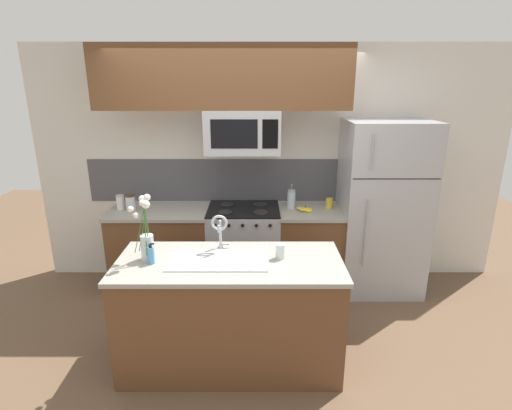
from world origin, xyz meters
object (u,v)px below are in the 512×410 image
(stove_range, at_px, (243,248))
(drinking_glass, at_px, (279,251))
(dish_soap_bottle, at_px, (150,255))
(flower_vase, at_px, (145,239))
(refrigerator, at_px, (380,208))
(storage_jar_tall, at_px, (119,202))
(storage_jar_medium, at_px, (129,203))
(microwave, at_px, (241,131))
(sink_faucet, at_px, (218,227))
(coffee_tin, at_px, (328,203))
(french_press, at_px, (290,199))
(banana_bunch, at_px, (304,209))

(stove_range, distance_m, drinking_glass, 1.35)
(drinking_glass, bearing_deg, dish_soap_bottle, -174.66)
(flower_vase, bearing_deg, dish_soap_bottle, -57.05)
(refrigerator, height_order, storage_jar_tall, refrigerator)
(refrigerator, xyz_separation_m, storage_jar_medium, (-2.66, -0.05, 0.07))
(microwave, relative_size, drinking_glass, 6.34)
(flower_vase, bearing_deg, refrigerator, 29.93)
(sink_faucet, bearing_deg, refrigerator, 33.40)
(stove_range, relative_size, dish_soap_bottle, 5.64)
(sink_faucet, bearing_deg, storage_jar_tall, 137.02)
(stove_range, height_order, drinking_glass, drinking_glass)
(flower_vase, bearing_deg, stove_range, 60.44)
(refrigerator, height_order, dish_soap_bottle, refrigerator)
(microwave, distance_m, sink_faucet, 1.22)
(storage_jar_tall, relative_size, drinking_glass, 1.32)
(refrigerator, xyz_separation_m, drinking_glass, (-1.15, -1.23, 0.05))
(sink_faucet, relative_size, flower_vase, 0.61)
(coffee_tin, bearing_deg, flower_vase, -141.65)
(stove_range, height_order, refrigerator, refrigerator)
(french_press, bearing_deg, sink_faucet, -120.93)
(sink_faucet, distance_m, dish_soap_bottle, 0.57)
(flower_vase, bearing_deg, banana_bunch, 40.94)
(banana_bunch, distance_m, coffee_tin, 0.29)
(coffee_tin, height_order, drinking_glass, drinking_glass)
(refrigerator, bearing_deg, dish_soap_bottle, -148.19)
(microwave, distance_m, storage_jar_tall, 1.51)
(french_press, bearing_deg, banana_bunch, -41.36)
(stove_range, bearing_deg, coffee_tin, 3.11)
(sink_faucet, bearing_deg, drinking_glass, -17.88)
(microwave, height_order, coffee_tin, microwave)
(coffee_tin, bearing_deg, drinking_glass, -115.51)
(microwave, xyz_separation_m, storage_jar_tall, (-1.31, 0.04, -0.75))
(banana_bunch, height_order, flower_vase, flower_vase)
(microwave, bearing_deg, coffee_tin, 4.41)
(coffee_tin, distance_m, drinking_glass, 1.39)
(storage_jar_medium, distance_m, sink_faucet, 1.46)
(refrigerator, bearing_deg, stove_range, -179.22)
(storage_jar_medium, xyz_separation_m, sink_faucet, (1.03, -1.03, 0.11))
(banana_bunch, height_order, coffee_tin, coffee_tin)
(microwave, bearing_deg, flower_vase, -119.99)
(storage_jar_tall, distance_m, banana_bunch, 1.96)
(storage_jar_medium, distance_m, drinking_glass, 1.92)
(refrigerator, height_order, storage_jar_medium, refrigerator)
(stove_range, distance_m, microwave, 1.28)
(sink_faucet, xyz_separation_m, flower_vase, (-0.54, -0.18, -0.02))
(storage_jar_medium, xyz_separation_m, french_press, (1.70, 0.09, 0.01))
(storage_jar_medium, bearing_deg, stove_range, 1.22)
(stove_range, relative_size, coffee_tin, 8.45)
(refrigerator, xyz_separation_m, dish_soap_bottle, (-2.13, -1.32, 0.06))
(microwave, height_order, dish_soap_bottle, microwave)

